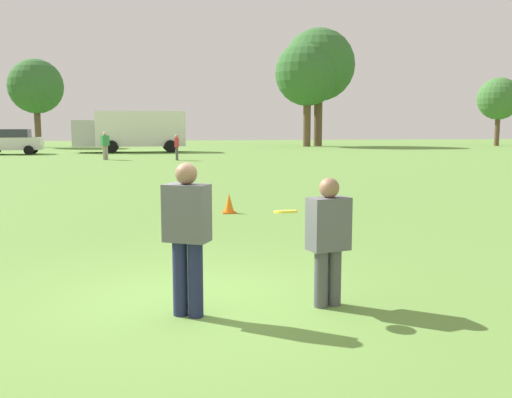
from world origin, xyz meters
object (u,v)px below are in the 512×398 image
player_thrower (187,231)px  bystander_far_jogger (177,146)px  box_truck (133,130)px  parked_car_center (13,142)px  bystander_sideline_watcher (105,144)px  frisbee (286,212)px  traffic_cone (229,204)px  player_defender (328,236)px

player_thrower → bystander_far_jogger: player_thrower is taller
box_truck → bystander_far_jogger: (3.23, -11.01, -0.88)m
parked_car_center → bystander_sideline_watcher: size_ratio=2.50×
player_thrower → parked_car_center: 39.16m
frisbee → bystander_far_jogger: size_ratio=0.17×
box_truck → frisbee: bearing=-84.3°
player_thrower → frisbee: 1.11m
frisbee → traffic_cone: (0.16, 7.42, -0.93)m
traffic_cone → bystander_far_jogger: bystander_far_jogger is taller
parked_car_center → box_truck: bearing=13.4°
player_thrower → player_defender: (1.63, 0.10, -0.12)m
player_thrower → player_defender: 1.64m
player_thrower → box_truck: (-2.86, 39.51, 0.79)m
traffic_cone → box_truck: 32.43m
traffic_cone → bystander_sideline_watcher: 22.93m
frisbee → bystander_far_jogger: bystander_far_jogger is taller
traffic_cone → bystander_far_jogger: (-0.89, 21.12, 0.65)m
player_defender → bystander_sideline_watcher: size_ratio=0.89×
bystander_far_jogger → bystander_sideline_watcher: bearing=164.5°
player_thrower → frisbee: size_ratio=6.33×
parked_car_center → box_truck: (8.45, 2.02, 0.83)m
bystander_far_jogger → player_thrower: bearing=-90.7°
parked_car_center → frisbee: bearing=-71.7°
player_defender → bystander_far_jogger: (-1.27, 28.40, 0.03)m
frisbee → traffic_cone: frisbee is taller
frisbee → bystander_far_jogger: 28.55m
box_truck → bystander_sideline_watcher: 9.90m
player_thrower → box_truck: size_ratio=0.20×
player_defender → bystander_far_jogger: bearing=92.6°
player_thrower → frisbee: bearing=-1.7°
bystander_sideline_watcher → player_defender: bearing=-79.3°
player_defender → traffic_cone: bearing=93.0°
box_truck → bystander_far_jogger: size_ratio=5.56×
box_truck → player_thrower: bearing=-85.9°
traffic_cone → frisbee: bearing=-91.2°
traffic_cone → bystander_far_jogger: 21.15m
parked_car_center → bystander_sideline_watcher: 10.71m
player_defender → box_truck: size_ratio=0.18×
box_truck → bystander_far_jogger: bearing=-73.7°
player_thrower → parked_car_center: parked_car_center is taller
parked_car_center → bystander_far_jogger: parked_car_center is taller
parked_car_center → bystander_sideline_watcher: (7.35, -7.79, 0.04)m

